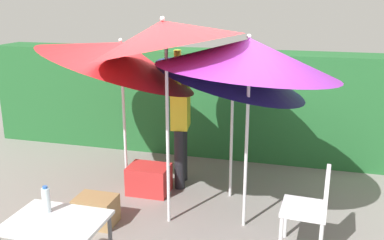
{
  "coord_description": "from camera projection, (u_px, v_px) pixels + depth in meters",
  "views": [
    {
      "loc": [
        1.28,
        -4.44,
        2.52
      ],
      "look_at": [
        0.0,
        0.3,
        1.1
      ],
      "focal_mm": 40.31,
      "sensor_mm": 36.0,
      "label": 1
    }
  ],
  "objects": [
    {
      "name": "cooler_box",
      "position": [
        149.0,
        179.0,
        5.69
      ],
      "size": [
        0.53,
        0.39,
        0.37
      ],
      "primitive_type": "cube",
      "color": "red",
      "rests_on": "ground_plane"
    },
    {
      "name": "folding_table",
      "position": [
        56.0,
        230.0,
        3.59
      ],
      "size": [
        0.8,
        0.6,
        0.73
      ],
      "color": "#4C4C51",
      "rests_on": "ground_plane"
    },
    {
      "name": "person_vendor",
      "position": [
        181.0,
        119.0,
        5.75
      ],
      "size": [
        0.27,
        0.56,
        1.88
      ],
      "color": "black",
      "rests_on": "ground_plane"
    },
    {
      "name": "hedge_row",
      "position": [
        223.0,
        103.0,
        6.99
      ],
      "size": [
        8.0,
        0.7,
        1.69
      ],
      "primitive_type": "cube",
      "color": "#23602D",
      "rests_on": "ground_plane"
    },
    {
      "name": "umbrella_orange",
      "position": [
        249.0,
        55.0,
        4.4
      ],
      "size": [
        1.94,
        1.93,
        2.23
      ],
      "color": "silver",
      "rests_on": "ground_plane"
    },
    {
      "name": "umbrella_yellow",
      "position": [
        234.0,
        68.0,
        5.21
      ],
      "size": [
        1.91,
        1.89,
        2.09
      ],
      "color": "silver",
      "rests_on": "ground_plane"
    },
    {
      "name": "bottle_water",
      "position": [
        46.0,
        200.0,
        3.68
      ],
      "size": [
        0.07,
        0.07,
        0.24
      ],
      "color": "silver",
      "rests_on": "folding_table"
    },
    {
      "name": "ground_plane",
      "position": [
        185.0,
        215.0,
        5.14
      ],
      "size": [
        24.0,
        24.0,
        0.0
      ],
      "primitive_type": "plane",
      "color": "gray"
    },
    {
      "name": "umbrella_navy",
      "position": [
        164.0,
        35.0,
        4.39
      ],
      "size": [
        1.67,
        1.64,
        2.49
      ],
      "color": "silver",
      "rests_on": "ground_plane"
    },
    {
      "name": "chair_plastic",
      "position": [
        312.0,
        206.0,
        4.28
      ],
      "size": [
        0.47,
        0.47,
        0.89
      ],
      "color": "silver",
      "rests_on": "ground_plane"
    },
    {
      "name": "crate_cardboard",
      "position": [
        96.0,
        210.0,
        4.91
      ],
      "size": [
        0.45,
        0.34,
        0.33
      ],
      "primitive_type": "cube",
      "color": "#9E7A4C",
      "rests_on": "ground_plane"
    },
    {
      "name": "umbrella_rainbow",
      "position": [
        121.0,
        56.0,
        5.38
      ],
      "size": [
        2.13,
        2.06,
        2.38
      ],
      "color": "silver",
      "rests_on": "ground_plane"
    }
  ]
}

